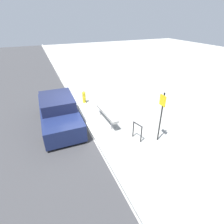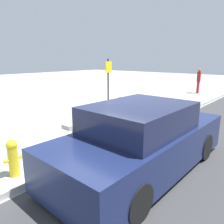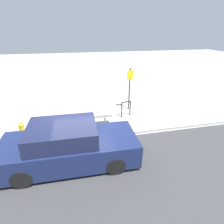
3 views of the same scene
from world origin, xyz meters
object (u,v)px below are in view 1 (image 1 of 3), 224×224
at_px(bike_rack, 137,130).
at_px(parked_car_near, 59,112).
at_px(sign_post, 161,113).
at_px(fire_hydrant, 84,97).
at_px(bench, 107,113).

xyz_separation_m(bike_rack, parked_car_near, (-2.82, -2.95, 0.15)).
height_order(sign_post, parked_car_near, sign_post).
xyz_separation_m(sign_post, fire_hydrant, (-5.11, -1.97, -0.98)).
relative_size(fire_hydrant, parked_car_near, 0.17).
distance_m(bench, parked_car_near, 2.44).
bearing_deg(fire_hydrant, sign_post, 21.06).
relative_size(sign_post, fire_hydrant, 3.01).
height_order(fire_hydrant, parked_car_near, parked_car_near).
bearing_deg(fire_hydrant, parked_car_near, -44.18).
height_order(bike_rack, sign_post, sign_post).
bearing_deg(sign_post, fire_hydrant, -158.94).
xyz_separation_m(sign_post, parked_car_near, (-3.23, -3.79, -0.73)).
xyz_separation_m(bench, sign_post, (2.39, 1.50, 0.88)).
distance_m(bike_rack, fire_hydrant, 4.83).
height_order(bike_rack, fire_hydrant, bike_rack).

